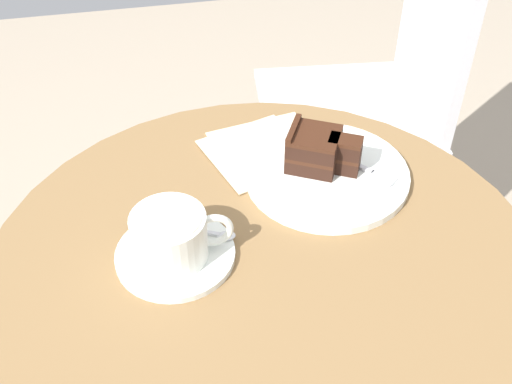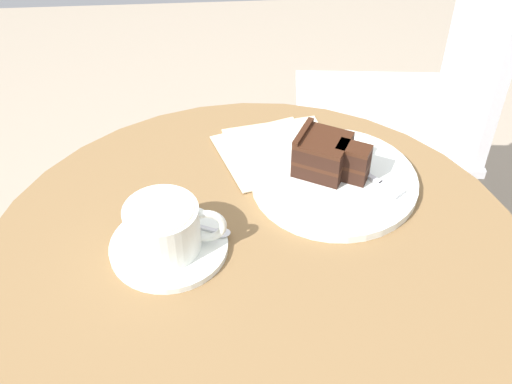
% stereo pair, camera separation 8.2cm
% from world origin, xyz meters
% --- Properties ---
extents(cafe_table, '(0.70, 0.70, 0.69)m').
position_xyz_m(cafe_table, '(0.00, 0.00, 0.57)').
color(cafe_table, brown).
rests_on(cafe_table, ground).
extents(saucer, '(0.15, 0.15, 0.01)m').
position_xyz_m(saucer, '(-0.11, 0.03, 0.70)').
color(saucer, silver).
rests_on(saucer, cafe_table).
extents(coffee_cup, '(0.12, 0.09, 0.06)m').
position_xyz_m(coffee_cup, '(-0.11, 0.03, 0.73)').
color(coffee_cup, silver).
rests_on(coffee_cup, saucer).
extents(teaspoon, '(0.11, 0.05, 0.00)m').
position_xyz_m(teaspoon, '(-0.07, 0.06, 0.70)').
color(teaspoon, silver).
rests_on(teaspoon, saucer).
extents(cake_plate, '(0.23, 0.23, 0.01)m').
position_xyz_m(cake_plate, '(0.12, 0.14, 0.70)').
color(cake_plate, silver).
rests_on(cake_plate, cafe_table).
extents(cake_slice, '(0.11, 0.09, 0.06)m').
position_xyz_m(cake_slice, '(0.11, 0.15, 0.73)').
color(cake_slice, black).
rests_on(cake_slice, cake_plate).
extents(fork, '(0.10, 0.12, 0.00)m').
position_xyz_m(fork, '(0.17, 0.13, 0.71)').
color(fork, silver).
rests_on(fork, cake_plate).
extents(napkin, '(0.19, 0.18, 0.00)m').
position_xyz_m(napkin, '(0.04, 0.21, 0.69)').
color(napkin, beige).
rests_on(napkin, cafe_table).
extents(cafe_chair, '(0.42, 0.42, 0.84)m').
position_xyz_m(cafe_chair, '(0.41, 0.63, 0.50)').
color(cafe_chair, '#BCBCC1').
rests_on(cafe_chair, ground).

